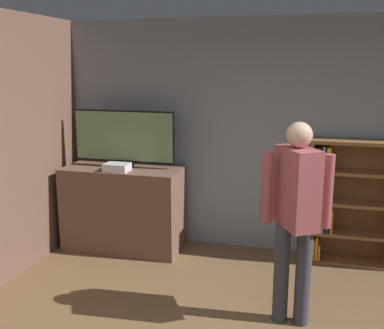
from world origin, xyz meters
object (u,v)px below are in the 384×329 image
television (124,137)px  game_console (117,167)px  bookshelf (341,203)px  person (296,208)px

television → game_console: television is taller
bookshelf → person: person is taller
game_console → bookshelf: size_ratio=0.20×
bookshelf → person: 1.50m
television → bookshelf: 2.57m
person → television: bearing=-152.2°
game_console → person: person is taller
television → game_console: (0.01, -0.25, -0.30)m
person → game_console: bearing=-147.0°
bookshelf → game_console: bearing=-170.4°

